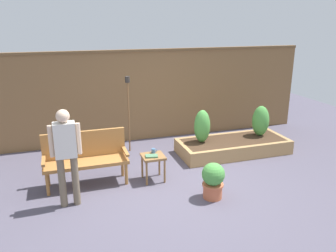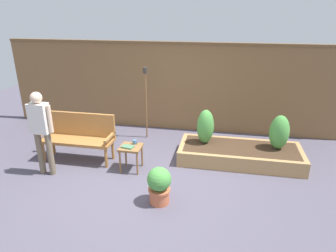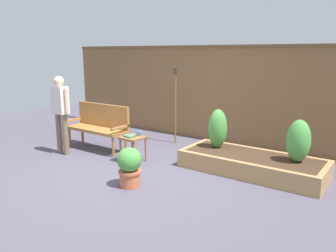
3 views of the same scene
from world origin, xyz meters
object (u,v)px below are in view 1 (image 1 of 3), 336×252
at_px(cup_on_table, 154,151).
at_px(person_by_bench, 66,150).
at_px(potted_boxwood, 213,179).
at_px(book_on_table, 152,156).
at_px(shrub_far_corner, 261,121).
at_px(tiki_torch, 128,101).
at_px(garden_bench, 85,154).
at_px(side_table, 153,160).
at_px(shrub_near_bench, 202,126).

relative_size(cup_on_table, person_by_bench, 0.07).
bearing_deg(person_by_bench, potted_boxwood, -12.21).
height_order(book_on_table, shrub_far_corner, shrub_far_corner).
distance_m(book_on_table, tiki_torch, 1.74).
bearing_deg(garden_bench, person_by_bench, -114.29).
distance_m(side_table, book_on_table, 0.12).
bearing_deg(tiki_torch, side_table, -85.94).
bearing_deg(garden_bench, book_on_table, -15.57).
bearing_deg(garden_bench, cup_on_table, -6.70).
height_order(garden_bench, shrub_far_corner, shrub_far_corner).
bearing_deg(side_table, person_by_bench, -163.21).
relative_size(shrub_near_bench, shrub_far_corner, 1.03).
xyz_separation_m(garden_bench, book_on_table, (1.12, -0.31, -0.05)).
bearing_deg(tiki_torch, book_on_table, -87.55).
bearing_deg(book_on_table, shrub_far_corner, 28.53).
bearing_deg(shrub_near_bench, side_table, -147.45).
bearing_deg(book_on_table, side_table, 61.61).
xyz_separation_m(garden_bench, shrub_near_bench, (2.47, 0.58, 0.11)).
bearing_deg(book_on_table, tiki_torch, 103.21).
distance_m(shrub_near_bench, shrub_far_corner, 1.42).
bearing_deg(shrub_near_bench, book_on_table, -146.71).
relative_size(shrub_near_bench, tiki_torch, 0.42).
height_order(side_table, person_by_bench, person_by_bench).
height_order(potted_boxwood, person_by_bench, person_by_bench).
relative_size(book_on_table, shrub_near_bench, 0.31).
relative_size(cup_on_table, tiki_torch, 0.06).
height_order(book_on_table, tiki_torch, tiki_torch).
bearing_deg(side_table, book_on_table, -129.16).
xyz_separation_m(garden_bench, potted_boxwood, (1.91, -1.19, -0.22)).
distance_m(book_on_table, shrub_far_corner, 2.92).
bearing_deg(book_on_table, potted_boxwood, -37.17).
relative_size(garden_bench, tiki_torch, 0.86).
xyz_separation_m(book_on_table, shrub_far_corner, (2.77, 0.89, 0.15)).
bearing_deg(tiki_torch, cup_on_table, -83.88).
distance_m(cup_on_table, tiki_torch, 1.58).
bearing_deg(person_by_bench, side_table, 16.79).
relative_size(tiki_torch, person_by_bench, 1.07).
height_order(side_table, potted_boxwood, potted_boxwood).
bearing_deg(person_by_bench, shrub_near_bench, 24.70).
bearing_deg(book_on_table, cup_on_table, 74.10).
bearing_deg(shrub_near_bench, garden_bench, -166.87).
bearing_deg(cup_on_table, book_on_table, -116.67).
distance_m(garden_bench, shrub_near_bench, 2.54).
height_order(cup_on_table, potted_boxwood, potted_boxwood).
xyz_separation_m(book_on_table, shrub_near_bench, (1.35, 0.89, 0.16)).
bearing_deg(shrub_near_bench, tiki_torch, 153.17).
distance_m(cup_on_table, shrub_near_bench, 1.46).
bearing_deg(side_table, shrub_far_corner, 17.04).
distance_m(shrub_near_bench, tiki_torch, 1.67).
bearing_deg(book_on_table, garden_bench, 175.20).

